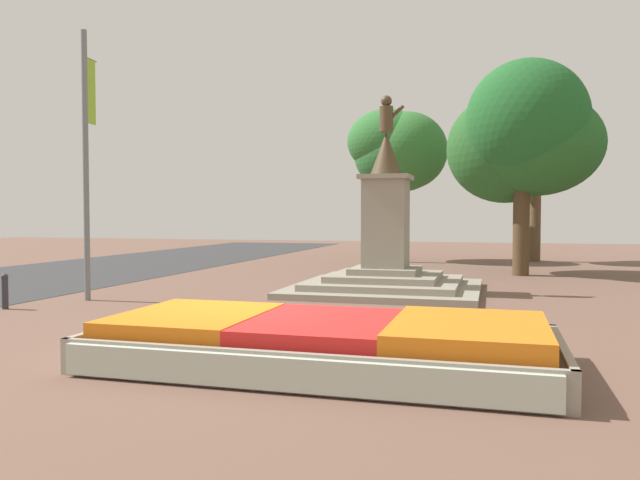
# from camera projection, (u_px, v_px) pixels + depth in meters

# --- Properties ---
(ground_plane) EXTENTS (78.16, 78.16, 0.00)m
(ground_plane) POSITION_uv_depth(u_px,v_px,m) (239.00, 342.00, 10.12)
(ground_plane) COLOR brown
(flower_planter) EXTENTS (6.28, 2.98, 0.69)m
(flower_planter) POSITION_uv_depth(u_px,v_px,m) (324.00, 344.00, 8.51)
(flower_planter) COLOR #38281C
(flower_planter) RESTS_ON ground_plane
(statue_monument) EXTENTS (4.97, 4.97, 5.27)m
(statue_monument) POSITION_uv_depth(u_px,v_px,m) (386.00, 257.00, 16.82)
(statue_monument) COLOR gray
(statue_monument) RESTS_ON ground_plane
(banner_pole) EXTENTS (0.14, 0.60, 6.50)m
(banner_pole) POSITION_uv_depth(u_px,v_px,m) (86.00, 159.00, 15.02)
(banner_pole) COLOR slate
(banner_pole) RESTS_ON ground_plane
(kerb_bollard_north) EXTENTS (0.15, 0.15, 0.79)m
(kerb_bollard_north) POSITION_uv_depth(u_px,v_px,m) (5.00, 290.00, 13.71)
(kerb_bollard_north) COLOR #2D2D33
(kerb_bollard_north) RESTS_ON ground_plane
(park_tree_behind_statue) EXTENTS (4.48, 4.15, 6.81)m
(park_tree_behind_statue) POSITION_uv_depth(u_px,v_px,m) (398.00, 150.00, 27.96)
(park_tree_behind_statue) COLOR #4C3823
(park_tree_behind_statue) RESTS_ON ground_plane
(park_tree_far_right) EXTENTS (5.32, 4.89, 7.28)m
(park_tree_far_right) POSITION_uv_depth(u_px,v_px,m) (523.00, 139.00, 21.50)
(park_tree_far_right) COLOR #4C3823
(park_tree_far_right) RESTS_ON ground_plane
(park_tree_street_side) EXTENTS (3.80, 3.72, 5.70)m
(park_tree_street_side) POSITION_uv_depth(u_px,v_px,m) (536.00, 160.00, 27.39)
(park_tree_street_side) COLOR brown
(park_tree_street_side) RESTS_ON ground_plane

